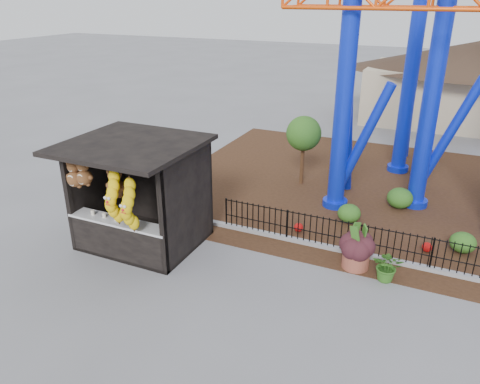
% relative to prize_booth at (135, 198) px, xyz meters
% --- Properties ---
extents(ground, '(120.00, 120.00, 0.00)m').
position_rel_prize_booth_xyz_m(ground, '(3.00, -0.90, -1.53)').
color(ground, slate).
rests_on(ground, ground).
extents(mulch_bed, '(18.00, 12.00, 0.02)m').
position_rel_prize_booth_xyz_m(mulch_bed, '(7.00, 7.10, -1.52)').
color(mulch_bed, '#331E11').
rests_on(mulch_bed, ground).
extents(curb, '(18.00, 0.18, 0.12)m').
position_rel_prize_booth_xyz_m(curb, '(7.00, 2.10, -1.47)').
color(curb, gray).
rests_on(curb, ground).
extents(prize_booth, '(3.50, 3.40, 3.12)m').
position_rel_prize_booth_xyz_m(prize_booth, '(0.00, 0.00, 0.00)').
color(prize_booth, black).
rests_on(prize_booth, ground).
extents(picket_fence, '(12.20, 0.06, 1.00)m').
position_rel_prize_booth_xyz_m(picket_fence, '(7.90, 2.10, -1.03)').
color(picket_fence, black).
rests_on(picket_fence, ground).
extents(terracotta_planter, '(0.93, 0.93, 0.55)m').
position_rel_prize_booth_xyz_m(terracotta_planter, '(5.97, 1.46, -1.26)').
color(terracotta_planter, brown).
rests_on(terracotta_planter, ground).
extents(planter_foliage, '(0.70, 0.70, 0.64)m').
position_rel_prize_booth_xyz_m(planter_foliage, '(5.97, 1.46, -0.66)').
color(planter_foliage, '#321419').
rests_on(planter_foliage, terracotta_planter).
extents(potted_plant, '(0.78, 0.68, 0.84)m').
position_rel_prize_booth_xyz_m(potted_plant, '(6.83, 1.18, -1.11)').
color(potted_plant, '#235A1A').
rests_on(potted_plant, ground).
extents(landscaping, '(9.11, 3.70, 0.69)m').
position_rel_prize_booth_xyz_m(landscaping, '(7.95, 4.72, -1.22)').
color(landscaping, '#295619').
rests_on(landscaping, mulch_bed).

